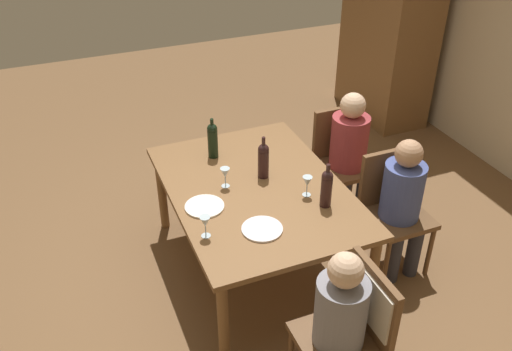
{
  "coord_description": "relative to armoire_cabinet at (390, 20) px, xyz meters",
  "views": [
    {
      "loc": [
        2.96,
        -1.21,
        2.94
      ],
      "look_at": [
        0.0,
        0.0,
        0.84
      ],
      "focal_mm": 38.75,
      "sensor_mm": 36.0,
      "label": 1
    }
  ],
  "objects": [
    {
      "name": "person_man_bearded",
      "position": [
        3.14,
        -2.37,
        -0.46
      ],
      "size": [
        0.29,
        0.33,
        1.09
      ],
      "rotation": [
        0.0,
        0.0,
        3.14
      ],
      "color": "#33333D",
      "rests_on": "ground_plane"
    },
    {
      "name": "chair_far_left",
      "position": [
        1.47,
        -1.37,
        -0.56
      ],
      "size": [
        0.44,
        0.44,
        0.92
      ],
      "rotation": [
        0.0,
        0.0,
        -1.57
      ],
      "color": "brown",
      "rests_on": "ground_plane"
    },
    {
      "name": "dining_table",
      "position": [
        1.93,
        -2.34,
        -0.43
      ],
      "size": [
        1.66,
        1.19,
        0.74
      ],
      "color": "brown",
      "rests_on": "ground_plane"
    },
    {
      "name": "wine_glass_near_left",
      "position": [
        2.15,
        -2.06,
        -0.25
      ],
      "size": [
        0.07,
        0.07,
        0.15
      ],
      "color": "silver",
      "rests_on": "dining_table"
    },
    {
      "name": "wine_glass_near_right",
      "position": [
        2.31,
        -2.83,
        -0.25
      ],
      "size": [
        0.07,
        0.07,
        0.15
      ],
      "color": "silver",
      "rests_on": "dining_table"
    },
    {
      "name": "dinner_plate_host",
      "position": [
        2.38,
        -2.49,
        -0.35
      ],
      "size": [
        0.26,
        0.26,
        0.01
      ],
      "primitive_type": "cylinder",
      "color": "white",
      "rests_on": "dining_table"
    },
    {
      "name": "wine_bottle_tall_green",
      "position": [
        1.82,
        -2.24,
        -0.21
      ],
      "size": [
        0.08,
        0.08,
        0.32
      ],
      "color": "black",
      "rests_on": "dining_table"
    },
    {
      "name": "chair_right_end",
      "position": [
        3.14,
        -2.22,
        -0.5
      ],
      "size": [
        0.44,
        0.46,
        0.92
      ],
      "rotation": [
        0.0,
        0.0,
        3.14
      ],
      "color": "brown",
      "rests_on": "ground_plane"
    },
    {
      "name": "dinner_plate_guest_left",
      "position": [
        2.02,
        -2.75,
        -0.35
      ],
      "size": [
        0.27,
        0.27,
        0.01
      ],
      "primitive_type": "cylinder",
      "color": "white",
      "rests_on": "dining_table"
    },
    {
      "name": "chair_far_right",
      "position": [
        2.21,
        -1.37,
        -0.56
      ],
      "size": [
        0.44,
        0.44,
        0.92
      ],
      "rotation": [
        0.0,
        0.0,
        -1.57
      ],
      "color": "brown",
      "rests_on": "ground_plane"
    },
    {
      "name": "person_woman_host",
      "position": [
        2.33,
        -1.37,
        -0.46
      ],
      "size": [
        0.34,
        0.29,
        1.1
      ],
      "rotation": [
        0.0,
        0.0,
        -1.57
      ],
      "color": "#33333D",
      "rests_on": "ground_plane"
    },
    {
      "name": "wine_bottle_dark_red",
      "position": [
        1.41,
        -2.49,
        -0.21
      ],
      "size": [
        0.08,
        0.08,
        0.32
      ],
      "color": "black",
      "rests_on": "dining_table"
    },
    {
      "name": "ground_plane",
      "position": [
        1.93,
        -2.34,
        -1.1
      ],
      "size": [
        10.0,
        10.0,
        0.0
      ],
      "primitive_type": "plane",
      "color": "brown"
    },
    {
      "name": "wine_glass_centre",
      "position": [
        1.83,
        -2.54,
        -0.25
      ],
      "size": [
        0.07,
        0.07,
        0.15
      ],
      "color": "silver",
      "rests_on": "dining_table"
    },
    {
      "name": "wine_bottle_short_olive",
      "position": [
        2.3,
        -1.99,
        -0.21
      ],
      "size": [
        0.08,
        0.08,
        0.32
      ],
      "color": "black",
      "rests_on": "dining_table"
    },
    {
      "name": "person_man_guest",
      "position": [
        1.58,
        -1.37,
        -0.44
      ],
      "size": [
        0.35,
        0.31,
        1.13
      ],
      "rotation": [
        0.0,
        0.0,
        -1.57
      ],
      "color": "#33333D",
      "rests_on": "ground_plane"
    },
    {
      "name": "armoire_cabinet",
      "position": [
        0.0,
        0.0,
        0.0
      ],
      "size": [
        1.18,
        0.62,
        2.18
      ],
      "color": "brown",
      "rests_on": "ground_plane"
    }
  ]
}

